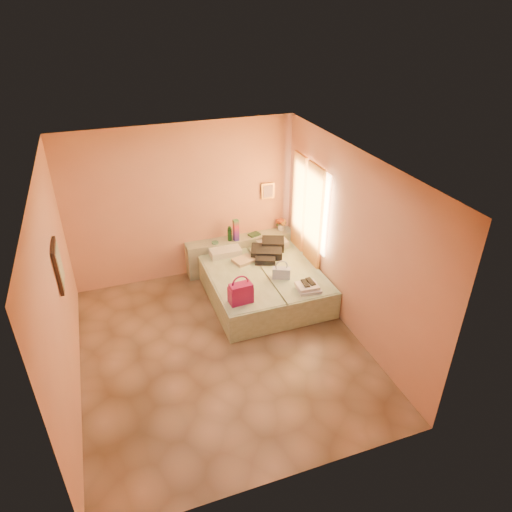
{
  "coord_description": "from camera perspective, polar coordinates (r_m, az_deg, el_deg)",
  "views": [
    {
      "loc": [
        -1.27,
        -5.06,
        4.56
      ],
      "look_at": [
        0.84,
        0.85,
        0.96
      ],
      "focal_mm": 32.0,
      "sensor_mm": 36.0,
      "label": 1
    }
  ],
  "objects": [
    {
      "name": "bed_right",
      "position": [
        7.97,
        4.02,
        -2.93
      ],
      "size": [
        0.91,
        2.01,
        0.5
      ],
      "primitive_type": "cube",
      "rotation": [
        0.0,
        0.0,
        0.01
      ],
      "color": "beige",
      "rests_on": "ground"
    },
    {
      "name": "towel_stack",
      "position": [
        7.25,
        6.61,
        -3.94
      ],
      "size": [
        0.38,
        0.34,
        0.1
      ],
      "primitive_type": "cube",
      "rotation": [
        0.0,
        0.0,
        -0.11
      ],
      "color": "silver",
      "rests_on": "bed_right"
    },
    {
      "name": "flower_vase",
      "position": [
        8.69,
        3.17,
        4.13
      ],
      "size": [
        0.28,
        0.28,
        0.28
      ],
      "primitive_type": "cube",
      "rotation": [
        0.0,
        0.0,
        0.44
      ],
      "color": "white",
      "rests_on": "headboard_ledge"
    },
    {
      "name": "blue_handbag",
      "position": [
        7.49,
        3.19,
        -2.14
      ],
      "size": [
        0.32,
        0.23,
        0.19
      ],
      "primitive_type": "cube",
      "rotation": [
        0.0,
        0.0,
        -0.42
      ],
      "color": "#4461A3",
      "rests_on": "bed_right"
    },
    {
      "name": "rainbow_box",
      "position": [
        8.27,
        -2.52,
        3.25
      ],
      "size": [
        0.1,
        0.1,
        0.41
      ],
      "primitive_type": "cube",
      "rotation": [
        0.0,
        0.0,
        0.11
      ],
      "color": "#A81455",
      "rests_on": "headboard_ledge"
    },
    {
      "name": "small_dish",
      "position": [
        8.27,
        -5.14,
        1.68
      ],
      "size": [
        0.15,
        0.15,
        0.03
      ],
      "primitive_type": "cylinder",
      "rotation": [
        0.0,
        0.0,
        0.23
      ],
      "color": "#457E5F",
      "rests_on": "headboard_ledge"
    },
    {
      "name": "khaki_garment",
      "position": [
        7.96,
        -1.55,
        -0.57
      ],
      "size": [
        0.41,
        0.37,
        0.06
      ],
      "primitive_type": "cube",
      "rotation": [
        0.0,
        0.0,
        0.3
      ],
      "color": "tan",
      "rests_on": "bed_left"
    },
    {
      "name": "ground",
      "position": [
        6.93,
        -4.24,
        -11.39
      ],
      "size": [
        4.5,
        4.5,
        0.0
      ],
      "primitive_type": "plane",
      "color": "#9E7E5F",
      "rests_on": "ground"
    },
    {
      "name": "room_walls",
      "position": [
        6.44,
        -4.45,
        4.29
      ],
      "size": [
        4.02,
        4.51,
        2.81
      ],
      "color": "#E7A37B",
      "rests_on": "ground"
    },
    {
      "name": "water_bottle",
      "position": [
        8.3,
        -3.32,
        2.79
      ],
      "size": [
        0.1,
        0.1,
        0.27
      ],
      "primitive_type": "cylinder",
      "rotation": [
        0.0,
        0.0,
        0.32
      ],
      "color": "#14391E",
      "rests_on": "headboard_ledge"
    },
    {
      "name": "sandal_pair",
      "position": [
        7.26,
        6.55,
        -3.32
      ],
      "size": [
        0.18,
        0.23,
        0.02
      ],
      "primitive_type": "cube",
      "rotation": [
        0.0,
        0.0,
        -0.07
      ],
      "color": "black",
      "rests_on": "towel_stack"
    },
    {
      "name": "green_book",
      "position": [
        8.53,
        -0.23,
        2.71
      ],
      "size": [
        0.24,
        0.2,
        0.03
      ],
      "primitive_type": "cube",
      "rotation": [
        0.0,
        0.0,
        0.33
      ],
      "color": "#213E28",
      "rests_on": "headboard_ledge"
    },
    {
      "name": "headboard_ledge",
      "position": [
        8.61,
        -1.92,
        0.42
      ],
      "size": [
        2.05,
        0.3,
        0.65
      ],
      "primitive_type": "cube",
      "color": "#A2AB8B",
      "rests_on": "ground"
    },
    {
      "name": "clothes_pile",
      "position": [
        8.15,
        1.67,
        0.71
      ],
      "size": [
        0.78,
        0.78,
        0.18
      ],
      "primitive_type": "cube",
      "rotation": [
        0.0,
        0.0,
        -0.37
      ],
      "color": "black",
      "rests_on": "bed_right"
    },
    {
      "name": "bed_left",
      "position": [
        7.71,
        -2.16,
        -4.15
      ],
      "size": [
        0.91,
        2.01,
        0.5
      ],
      "primitive_type": "cube",
      "rotation": [
        0.0,
        0.0,
        0.01
      ],
      "color": "beige",
      "rests_on": "ground"
    },
    {
      "name": "magenta_handbag",
      "position": [
        6.88,
        -1.94,
        -4.62
      ],
      "size": [
        0.37,
        0.23,
        0.33
      ],
      "primitive_type": "cube",
      "rotation": [
        0.0,
        0.0,
        0.07
      ],
      "color": "#A81455",
      "rests_on": "bed_left"
    }
  ]
}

